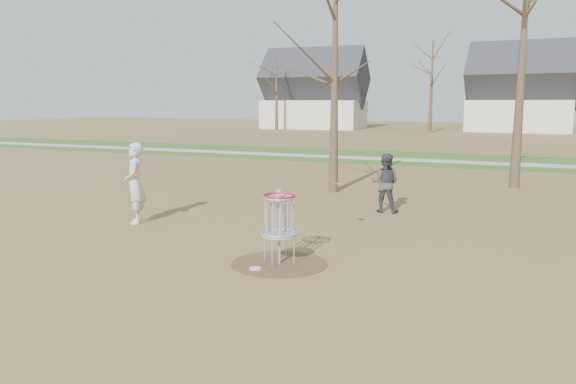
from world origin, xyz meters
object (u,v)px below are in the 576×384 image
Objects in this scene: player_standing at (135,183)px; disc_golf_basket at (279,216)px; disc_grounded at (255,268)px; player_throwing at (385,183)px.

player_standing reaches higher than disc_golf_basket.
disc_grounded is at bearing 26.38° from player_standing.
player_throwing is 7.26× the size of disc_grounded.
disc_grounded is at bearing -115.92° from disc_golf_basket.
player_standing reaches higher than disc_grounded.
disc_grounded is at bearing 79.94° from player_throwing.
disc_grounded is 1.05m from disc_golf_basket.
player_throwing is (5.26, 3.90, -0.20)m from player_standing.
player_standing is at bearing 33.26° from player_throwing.
disc_golf_basket is at bearing 64.08° from disc_grounded.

